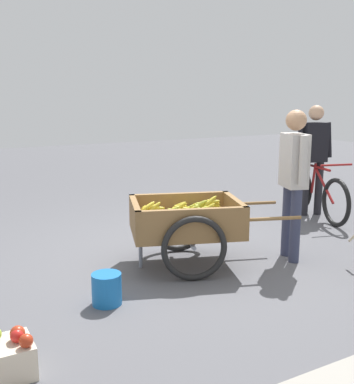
{
  "coord_description": "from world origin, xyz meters",
  "views": [
    {
      "loc": [
        2.34,
        4.33,
        1.75
      ],
      "look_at": [
        -0.01,
        0.11,
        0.75
      ],
      "focal_mm": 44.31,
      "sensor_mm": 36.0,
      "label": 1
    }
  ],
  "objects_px": {
    "fruit_cart": "(186,224)",
    "plastic_bucket": "(107,289)",
    "vendor_person": "(294,172)",
    "cyclist_person": "(314,150)",
    "bicycle": "(317,193)"
  },
  "relations": [
    {
      "from": "cyclist_person",
      "to": "plastic_bucket",
      "type": "height_order",
      "value": "cyclist_person"
    },
    {
      "from": "vendor_person",
      "to": "plastic_bucket",
      "type": "xyz_separation_m",
      "value": [
        2.15,
        0.12,
        -0.82
      ]
    },
    {
      "from": "fruit_cart",
      "to": "plastic_bucket",
      "type": "distance_m",
      "value": 1.21
    },
    {
      "from": "fruit_cart",
      "to": "vendor_person",
      "type": "xyz_separation_m",
      "value": [
        -1.08,
        0.38,
        0.51
      ]
    },
    {
      "from": "fruit_cart",
      "to": "cyclist_person",
      "type": "relative_size",
      "value": 1.13
    },
    {
      "from": "vendor_person",
      "to": "cyclist_person",
      "type": "relative_size",
      "value": 1.0
    },
    {
      "from": "bicycle",
      "to": "cyclist_person",
      "type": "height_order",
      "value": "cyclist_person"
    },
    {
      "from": "cyclist_person",
      "to": "plastic_bucket",
      "type": "relative_size",
      "value": 5.92
    },
    {
      "from": "vendor_person",
      "to": "plastic_bucket",
      "type": "bearing_deg",
      "value": 3.12
    },
    {
      "from": "cyclist_person",
      "to": "vendor_person",
      "type": "bearing_deg",
      "value": 39.29
    },
    {
      "from": "fruit_cart",
      "to": "vendor_person",
      "type": "distance_m",
      "value": 1.26
    },
    {
      "from": "fruit_cart",
      "to": "bicycle",
      "type": "xyz_separation_m",
      "value": [
        -2.63,
        -0.77,
        -0.09
      ]
    },
    {
      "from": "fruit_cart",
      "to": "plastic_bucket",
      "type": "xyz_separation_m",
      "value": [
        1.06,
        0.5,
        -0.31
      ]
    },
    {
      "from": "plastic_bucket",
      "to": "vendor_person",
      "type": "bearing_deg",
      "value": -176.88
    },
    {
      "from": "vendor_person",
      "to": "fruit_cart",
      "type": "bearing_deg",
      "value": -19.3
    }
  ]
}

